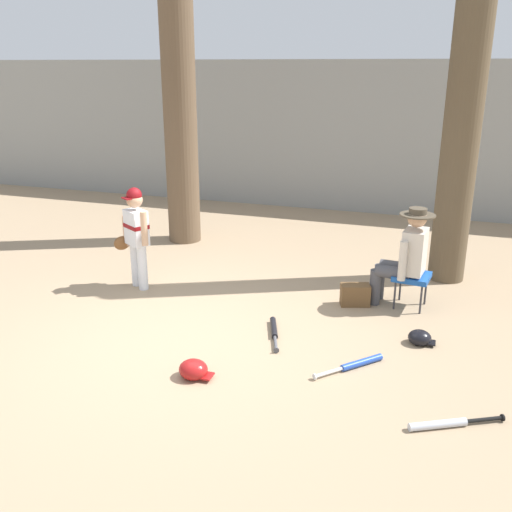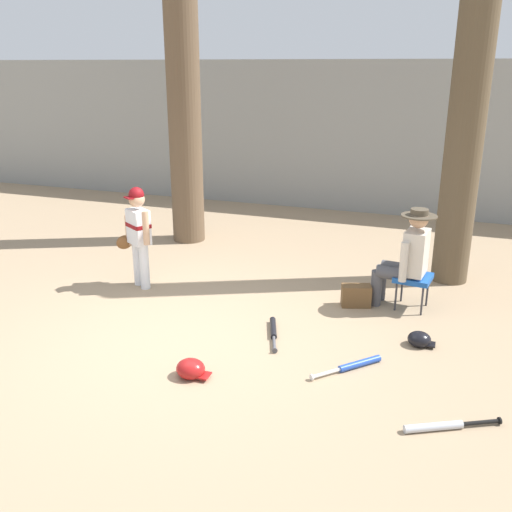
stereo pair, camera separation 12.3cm
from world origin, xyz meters
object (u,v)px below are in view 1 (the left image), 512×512
(bat_aluminum_silver, at_px, (445,424))
(tree_near_player, at_px, (180,110))
(young_ballplayer, at_px, (136,232))
(bat_blue_youth, at_px, (357,364))
(folding_stool, at_px, (412,278))
(handbag_beside_stool, at_px, (355,295))
(tree_behind_spectator, at_px, (466,96))
(batting_helmet_black, at_px, (420,338))
(batting_helmet_red, at_px, (194,370))
(seated_spectator, at_px, (405,254))
(bat_black_composite, at_px, (274,330))

(bat_aluminum_silver, bearing_deg, tree_near_player, 136.13)
(young_ballplayer, height_order, bat_blue_youth, young_ballplayer)
(tree_near_player, distance_m, folding_stool, 4.37)
(handbag_beside_stool, bearing_deg, bat_aluminum_silver, -64.00)
(tree_behind_spectator, height_order, handbag_beside_stool, tree_behind_spectator)
(tree_near_player, xyz_separation_m, bat_blue_youth, (3.32, -3.25, -2.03))
(bat_blue_youth, bearing_deg, batting_helmet_black, 51.52)
(handbag_beside_stool, bearing_deg, batting_helmet_red, -118.19)
(tree_behind_spectator, xyz_separation_m, batting_helmet_red, (-2.15, -3.41, -2.29))
(folding_stool, height_order, bat_aluminum_silver, folding_stool)
(batting_helmet_red, bearing_deg, seated_spectator, 54.04)
(bat_aluminum_silver, bearing_deg, bat_black_composite, 146.57)
(tree_near_player, bearing_deg, bat_black_composite, -49.87)
(tree_behind_spectator, relative_size, bat_blue_youth, 9.04)
(batting_helmet_black, bearing_deg, batting_helmet_red, -145.29)
(tree_behind_spectator, bearing_deg, bat_blue_youth, -105.43)
(folding_stool, xyz_separation_m, batting_helmet_black, (0.17, -0.94, -0.30))
(young_ballplayer, xyz_separation_m, bat_black_composite, (2.04, -0.72, -0.71))
(seated_spectator, relative_size, batting_helmet_black, 4.31)
(folding_stool, xyz_separation_m, batting_helmet_red, (-1.76, -2.28, -0.28))
(tree_near_player, distance_m, handbag_beside_stool, 4.04)
(seated_spectator, relative_size, bat_black_composite, 1.69)
(tree_behind_spectator, bearing_deg, seated_spectator, -113.50)
(handbag_beside_stool, distance_m, bat_black_composite, 1.24)
(folding_stool, xyz_separation_m, seated_spectator, (-0.10, 0.01, 0.28))
(seated_spectator, distance_m, bat_aluminum_silver, 2.49)
(handbag_beside_stool, bearing_deg, bat_blue_youth, -80.22)
(bat_blue_youth, xyz_separation_m, bat_black_composite, (-0.95, 0.44, 0.00))
(young_ballplayer, bearing_deg, bat_black_composite, -19.56)
(bat_black_composite, bearing_deg, young_ballplayer, 160.44)
(handbag_beside_stool, distance_m, bat_aluminum_silver, 2.44)
(bat_blue_youth, relative_size, batting_helmet_black, 2.21)
(folding_stool, relative_size, handbag_beside_stool, 1.32)
(tree_behind_spectator, relative_size, young_ballplayer, 4.27)
(bat_aluminum_silver, height_order, bat_black_composite, same)
(young_ballplayer, relative_size, batting_helmet_black, 4.68)
(tree_behind_spectator, distance_m, bat_black_composite, 3.71)
(young_ballplayer, distance_m, folding_stool, 3.41)
(young_ballplayer, distance_m, bat_blue_youth, 3.28)
(tree_behind_spectator, xyz_separation_m, bat_aluminum_silver, (0.05, -3.48, -2.34))
(tree_behind_spectator, height_order, folding_stool, tree_behind_spectator)
(young_ballplayer, height_order, batting_helmet_red, young_ballplayer)
(bat_aluminum_silver, relative_size, bat_black_composite, 1.04)
(tree_behind_spectator, relative_size, handbag_beside_stool, 16.40)
(young_ballplayer, xyz_separation_m, batting_helmet_red, (1.60, -1.82, -0.66))
(tree_behind_spectator, height_order, batting_helmet_red, tree_behind_spectator)
(tree_behind_spectator, height_order, seated_spectator, tree_behind_spectator)
(folding_stool, xyz_separation_m, bat_blue_youth, (-0.37, -1.62, -0.33))
(bat_aluminum_silver, relative_size, batting_helmet_red, 2.31)
(batting_helmet_red, bearing_deg, handbag_beside_stool, 61.81)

